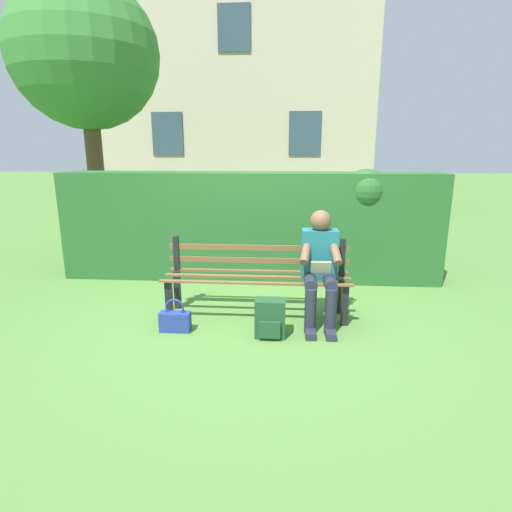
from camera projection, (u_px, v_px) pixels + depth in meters
ground at (257, 316)px, 4.66m from camera, size 60.00×60.00×0.00m
park_bench at (257, 277)px, 4.62m from camera, size 2.04×0.51×0.85m
person_seated at (320, 265)px, 4.35m from camera, size 0.44×0.73×1.20m
hedge_backdrop at (251, 224)px, 5.91m from camera, size 5.28×0.70×1.57m
tree at (81, 59)px, 6.85m from camera, size 2.52×2.40×4.52m
building_facade at (240, 76)px, 12.78m from camera, size 7.89×2.87×8.05m
backpack at (270, 318)px, 4.11m from camera, size 0.30×0.26×0.38m
handbag at (175, 321)px, 4.24m from camera, size 0.31×0.13×0.35m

